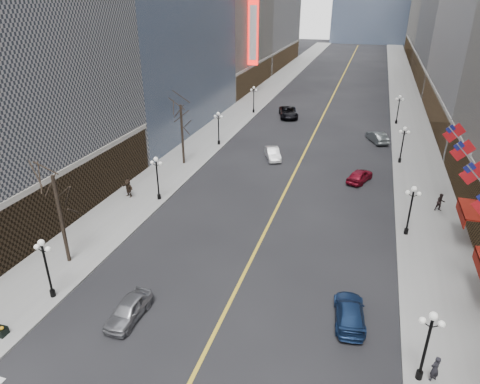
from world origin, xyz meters
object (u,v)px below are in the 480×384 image
Objects in this scene: car_nb_far at (288,112)px; streetlamp_east_2 at (403,141)px; car_sb_mid at (360,176)px; car_sb_far at (377,137)px; streetlamp_west_1 at (157,174)px; car_sb_near at (350,312)px; streetlamp_west_2 at (218,125)px; car_nb_mid at (273,153)px; streetlamp_east_1 at (411,205)px; car_nb_near at (129,310)px; ped_ne_corner at (435,369)px; streetlamp_west_3 at (254,97)px; streetlamp_west_0 at (46,263)px; streetlamp_east_0 at (428,340)px; streetlamp_east_3 at (399,106)px.

streetlamp_east_2 is at bearing -61.24° from car_nb_far.
car_sb_far is at bearing -75.35° from car_sb_mid.
streetlamp_west_1 is 0.99× the size of car_sb_near.
streetlamp_east_2 is 23.60m from streetlamp_west_2.
car_sb_near is at bearing 112.17° from car_sb_mid.
car_nb_mid is 20.28m from car_nb_far.
streetlamp_east_1 is 23.60m from streetlamp_west_1.
streetlamp_east_1 is 24.01m from car_nb_near.
streetlamp_west_3 is at bearing -101.70° from ped_ne_corner.
car_sb_mid is (19.15, 10.80, -2.19)m from streetlamp_west_1.
streetlamp_east_1 is at bearing 34.14° from streetlamp_west_0.
ped_ne_corner is (0.70, -33.90, -1.93)m from streetlamp_east_2.
car_nb_mid is (-15.31, 31.00, -2.19)m from streetlamp_east_0.
streetlamp_east_1 reaches higher than car_sb_far.
streetlamp_east_0 reaches higher than car_sb_near.
streetlamp_east_3 and streetlamp_west_1 have the same top height.
car_nb_far is at bearing -41.26° from car_sb_mid.
streetlamp_west_2 is 1.00× the size of streetlamp_west_3.
streetlamp_east_3 reaches higher than car_sb_near.
car_sb_mid is at bearing 54.46° from streetlamp_west_0.
streetlamp_east_3 is 23.60m from streetlamp_west_3.
car_sb_far is (-2.80, 41.77, -2.15)m from streetlamp_east_0.
streetlamp_west_2 is (0.00, 18.00, 0.00)m from streetlamp_west_1.
car_sb_mid is (12.86, -24.38, -0.14)m from car_nb_far.
car_nb_far is at bearing 90.84° from car_nb_near.
car_sb_far is 2.80× the size of ped_ne_corner.
streetlamp_east_1 and streetlamp_east_2 have the same top height.
streetlamp_west_0 is 0.73× the size of car_nb_far.
streetlamp_east_3 is at bearing 31.36° from car_nb_mid.
car_sb_far is at bearing 20.49° from streetlamp_west_2.
streetlamp_west_0 is (-23.60, -52.00, 0.00)m from streetlamp_east_3.
streetlamp_west_0 reaches higher than car_nb_far.
streetlamp_west_2 is (-23.60, 0.00, 0.00)m from streetlamp_east_2.
streetlamp_west_1 is 17.28m from car_nb_mid.
streetlamp_west_1 is 29.10m from ped_ne_corner.
car_nb_mid is (2.20, 31.28, 0.01)m from car_nb_near.
car_nb_far is 54.17m from ped_ne_corner.
streetlamp_east_0 and streetlamp_east_1 have the same top height.
car_sb_near is at bearing -57.07° from streetlamp_west_2.
car_sb_near is at bearing -32.12° from streetlamp_west_1.
streetlamp_east_0 is at bearing -86.24° from car_nb_mid.
car_sb_far is (14.51, -9.42, -0.10)m from car_nb_far.
car_sb_near is at bearing 137.16° from streetlamp_east_0.
streetlamp_west_0 is (-23.60, -16.00, 0.00)m from streetlamp_east_1.
streetlamp_east_2 is 0.99× the size of car_sb_far.
car_sb_mid is (-4.45, 10.80, -2.19)m from streetlamp_east_1.
car_sb_near is (-3.95, 3.66, -2.24)m from streetlamp_east_0.
streetlamp_east_0 is 1.00× the size of streetlamp_west_2.
car_nb_far is at bearing 69.89° from streetlamp_west_2.
streetlamp_east_3 is at bearing -79.08° from car_sb_mid.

